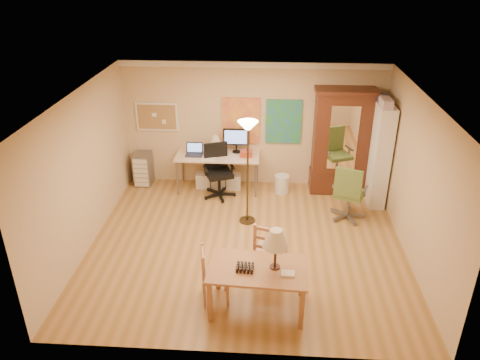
# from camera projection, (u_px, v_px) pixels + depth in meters

# --- Properties ---
(floor) EXTENTS (5.50, 5.50, 0.00)m
(floor) POSITION_uv_depth(u_px,v_px,m) (246.00, 244.00, 8.30)
(floor) COLOR olive
(floor) RESTS_ON ground
(crown_molding) EXTENTS (5.50, 0.08, 0.12)m
(crown_molding) POSITION_uv_depth(u_px,v_px,m) (254.00, 65.00, 9.34)
(crown_molding) COLOR white
(crown_molding) RESTS_ON floor
(corkboard) EXTENTS (0.90, 0.04, 0.62)m
(corkboard) POSITION_uv_depth(u_px,v_px,m) (157.00, 117.00, 9.97)
(corkboard) COLOR #9C7549
(corkboard) RESTS_ON floor
(art_panel_left) EXTENTS (0.80, 0.04, 1.00)m
(art_panel_left) POSITION_uv_depth(u_px,v_px,m) (241.00, 121.00, 9.89)
(art_panel_left) COLOR yellow
(art_panel_left) RESTS_ON floor
(art_panel_right) EXTENTS (0.75, 0.04, 0.95)m
(art_panel_right) POSITION_uv_depth(u_px,v_px,m) (284.00, 122.00, 9.84)
(art_panel_right) COLOR teal
(art_panel_right) RESTS_ON floor
(dining_table) EXTENTS (1.44, 0.92, 1.31)m
(dining_table) POSITION_uv_depth(u_px,v_px,m) (264.00, 260.00, 6.49)
(dining_table) COLOR brown
(dining_table) RESTS_ON floor
(ladder_chair_back) EXTENTS (0.57, 0.56, 1.01)m
(ladder_chair_back) POSITION_uv_depth(u_px,v_px,m) (270.00, 251.00, 7.30)
(ladder_chair_back) COLOR #9D6A47
(ladder_chair_back) RESTS_ON floor
(ladder_chair_left) EXTENTS (0.46, 0.47, 0.88)m
(ladder_chair_left) POSITION_uv_depth(u_px,v_px,m) (213.00, 276.00, 6.83)
(ladder_chair_left) COLOR #9D6A47
(ladder_chair_left) RESTS_ON floor
(torchiere_lamp) EXTENTS (0.37, 0.37, 2.02)m
(torchiere_lamp) POSITION_uv_depth(u_px,v_px,m) (248.00, 143.00, 8.30)
(torchiere_lamp) COLOR #403119
(torchiere_lamp) RESTS_ON floor
(computer_desk) EXTENTS (1.76, 0.77, 1.33)m
(computer_desk) POSITION_uv_depth(u_px,v_px,m) (220.00, 168.00, 10.06)
(computer_desk) COLOR tan
(computer_desk) RESTS_ON floor
(office_chair_black) EXTENTS (0.69, 0.69, 1.12)m
(office_chair_black) POSITION_uv_depth(u_px,v_px,m) (219.00, 182.00, 9.84)
(office_chair_black) COLOR black
(office_chair_black) RESTS_ON floor
(office_chair_green) EXTENTS (0.70, 0.70, 1.14)m
(office_chair_green) POSITION_uv_depth(u_px,v_px,m) (348.00, 205.00, 8.97)
(office_chair_green) COLOR slate
(office_chair_green) RESTS_ON floor
(drawer_cart) EXTENTS (0.36, 0.44, 0.73)m
(drawer_cart) POSITION_uv_depth(u_px,v_px,m) (143.00, 169.00, 10.30)
(drawer_cart) COLOR slate
(drawer_cart) RESTS_ON floor
(armoire) EXTENTS (1.22, 0.58, 2.25)m
(armoire) POSITION_uv_depth(u_px,v_px,m) (340.00, 148.00, 9.77)
(armoire) COLOR #3B1810
(armoire) RESTS_ON floor
(bookshelf) EXTENTS (0.31, 0.83, 2.07)m
(bookshelf) POSITION_uv_depth(u_px,v_px,m) (379.00, 155.00, 9.31)
(bookshelf) COLOR white
(bookshelf) RESTS_ON floor
(wastebin) EXTENTS (0.32, 0.32, 0.39)m
(wastebin) POSITION_uv_depth(u_px,v_px,m) (282.00, 184.00, 10.01)
(wastebin) COLOR silver
(wastebin) RESTS_ON floor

